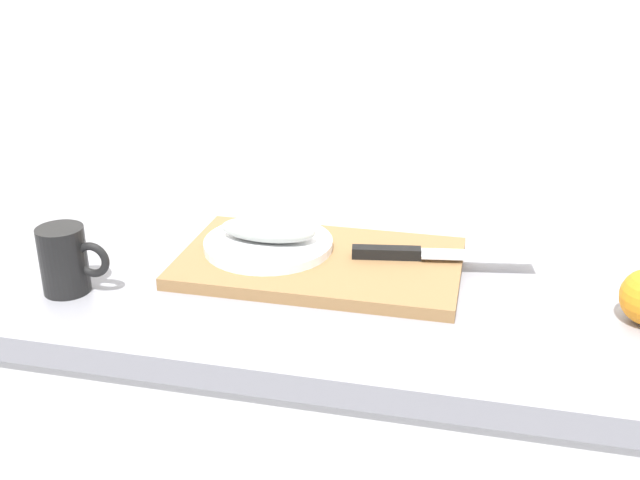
% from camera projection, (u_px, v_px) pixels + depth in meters
% --- Properties ---
extents(back_wall, '(3.20, 0.05, 2.50)m').
position_uv_depth(back_wall, '(292.00, 18.00, 1.40)').
color(back_wall, white).
rests_on(back_wall, ground_plane).
extents(kitchen_counter, '(2.00, 0.60, 0.90)m').
position_uv_depth(kitchen_counter, '(253.00, 479.00, 1.42)').
color(kitchen_counter, white).
rests_on(kitchen_counter, ground_plane).
extents(cutting_board, '(0.45, 0.27, 0.02)m').
position_uv_depth(cutting_board, '(320.00, 263.00, 1.22)').
color(cutting_board, olive).
rests_on(cutting_board, kitchen_counter).
extents(white_plate, '(0.21, 0.21, 0.01)m').
position_uv_depth(white_plate, '(268.00, 244.00, 1.25)').
color(white_plate, white).
rests_on(white_plate, cutting_board).
extents(fish_fillet, '(0.16, 0.07, 0.04)m').
position_uv_depth(fish_fillet, '(268.00, 230.00, 1.24)').
color(fish_fillet, '#999E99').
rests_on(fish_fillet, white_plate).
extents(chef_knife, '(0.29, 0.07, 0.02)m').
position_uv_depth(chef_knife, '(420.00, 254.00, 1.21)').
color(chef_knife, silver).
rests_on(chef_knife, cutting_board).
extents(coffee_mug_0, '(0.11, 0.07, 0.10)m').
position_uv_depth(coffee_mug_0, '(65.00, 260.00, 1.13)').
color(coffee_mug_0, black).
rests_on(coffee_mug_0, kitchen_counter).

